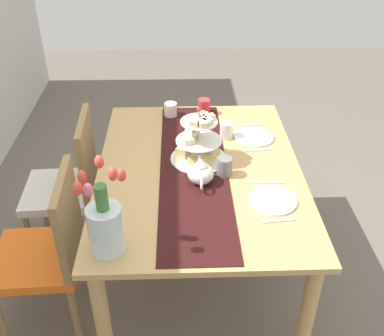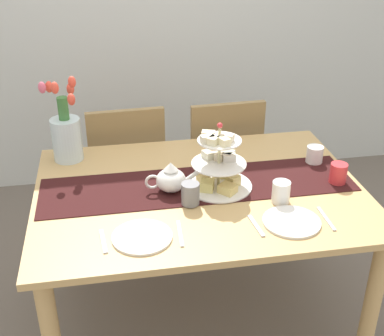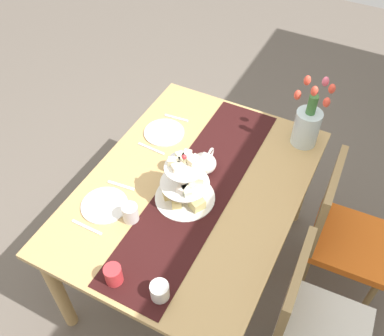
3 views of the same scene
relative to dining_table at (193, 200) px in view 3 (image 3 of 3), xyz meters
name	(u,v)px [view 3 (image 3 of 3)]	position (x,y,z in m)	size (l,w,h in m)	color
ground_plane	(193,264)	(0.00, 0.00, -0.66)	(8.00, 8.00, 0.00)	#6B6056
dining_table	(193,200)	(0.00, 0.00, 0.00)	(1.44, 1.05, 0.76)	tan
chair_left	(341,230)	(-0.29, 0.75, -0.15)	(0.44, 0.44, 0.91)	olive
chair_right	(310,320)	(0.28, 0.75, -0.15)	(0.44, 0.44, 0.91)	olive
table_runner	(198,189)	(0.00, 0.03, 0.11)	(1.39, 0.35, 0.00)	black
tiered_cake_stand	(185,186)	(0.08, 0.00, 0.21)	(0.30, 0.30, 0.30)	beige
teapot	(204,163)	(-0.13, 0.00, 0.17)	(0.24, 0.13, 0.14)	white
tulip_vase	(308,123)	(-0.58, 0.40, 0.24)	(0.17, 0.18, 0.42)	silver
cream_jug	(160,291)	(0.59, 0.15, 0.15)	(0.08, 0.08, 0.09)	white
dinner_plate_left	(164,132)	(-0.28, -0.33, 0.11)	(0.23, 0.23, 0.01)	white
fork_left	(176,118)	(-0.43, -0.33, 0.11)	(0.02, 0.15, 0.01)	silver
knife_left	(151,149)	(-0.14, -0.33, 0.11)	(0.01, 0.17, 0.01)	silver
dinner_plate_right	(105,205)	(0.31, -0.33, 0.11)	(0.23, 0.23, 0.01)	white
fork_right	(121,186)	(0.16, -0.33, 0.11)	(0.02, 0.15, 0.01)	silver
knife_right	(87,227)	(0.45, -0.33, 0.11)	(0.01, 0.17, 0.01)	silver
mug_grey	(177,164)	(-0.06, -0.12, 0.16)	(0.08, 0.08, 0.10)	slate
mug_white_text	(130,213)	(0.31, -0.17, 0.15)	(0.08, 0.08, 0.10)	white
mug_orange	(113,275)	(0.62, -0.06, 0.15)	(0.08, 0.08, 0.10)	red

